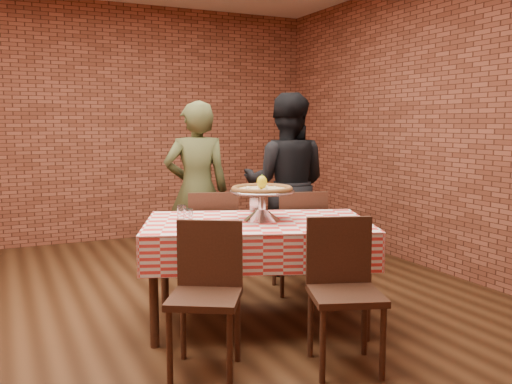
% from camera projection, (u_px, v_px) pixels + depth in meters
% --- Properties ---
extents(ground, '(6.00, 6.00, 0.00)m').
position_uv_depth(ground, '(173.00, 317.00, 4.11)').
color(ground, black).
rests_on(ground, ground).
extents(back_wall, '(5.50, 0.00, 5.50)m').
position_uv_depth(back_wall, '(99.00, 123.00, 6.61)').
color(back_wall, brown).
rests_on(back_wall, ground).
extents(table, '(1.80, 1.44, 0.75)m').
position_uv_depth(table, '(257.00, 273.00, 3.95)').
color(table, '#3F2316').
rests_on(table, ground).
extents(tablecloth, '(1.84, 1.48, 0.27)m').
position_uv_depth(tablecloth, '(257.00, 239.00, 3.92)').
color(tablecloth, '#E93934').
rests_on(tablecloth, table).
extents(pizza_stand, '(0.54, 0.54, 0.21)m').
position_uv_depth(pizza_stand, '(262.00, 205.00, 3.93)').
color(pizza_stand, silver).
rests_on(pizza_stand, tablecloth).
extents(pizza, '(0.50, 0.50, 0.03)m').
position_uv_depth(pizza, '(262.00, 190.00, 3.91)').
color(pizza, beige).
rests_on(pizza, pizza_stand).
extents(lemon, '(0.09, 0.09, 0.10)m').
position_uv_depth(lemon, '(262.00, 182.00, 3.90)').
color(lemon, yellow).
rests_on(lemon, pizza).
extents(water_glass_left, '(0.09, 0.09, 0.11)m').
position_uv_depth(water_glass_left, '(188.00, 217.00, 3.77)').
color(water_glass_left, white).
rests_on(water_glass_left, tablecloth).
extents(water_glass_right, '(0.09, 0.09, 0.11)m').
position_uv_depth(water_glass_right, '(182.00, 212.00, 3.95)').
color(water_glass_right, white).
rests_on(water_glass_right, tablecloth).
extents(side_plate, '(0.21, 0.21, 0.01)m').
position_uv_depth(side_plate, '(321.00, 222.00, 3.84)').
color(side_plate, white).
rests_on(side_plate, tablecloth).
extents(sweetener_packet_a, '(0.05, 0.04, 0.00)m').
position_uv_depth(sweetener_packet_a, '(338.00, 224.00, 3.77)').
color(sweetener_packet_a, white).
rests_on(sweetener_packet_a, tablecloth).
extents(sweetener_packet_b, '(0.06, 0.06, 0.00)m').
position_uv_depth(sweetener_packet_b, '(344.00, 224.00, 3.77)').
color(sweetener_packet_b, white).
rests_on(sweetener_packet_b, tablecloth).
extents(condiment_caddy, '(0.12, 0.11, 0.13)m').
position_uv_depth(condiment_caddy, '(257.00, 205.00, 4.19)').
color(condiment_caddy, silver).
rests_on(condiment_caddy, tablecloth).
extents(chair_near_left, '(0.55, 0.55, 0.88)m').
position_uv_depth(chair_near_left, '(205.00, 300.00, 3.15)').
color(chair_near_left, '#3F2316').
rests_on(chair_near_left, ground).
extents(chair_near_right, '(0.52, 0.52, 0.89)m').
position_uv_depth(chair_near_right, '(346.00, 296.00, 3.20)').
color(chair_near_right, '#3F2316').
rests_on(chair_near_right, ground).
extents(chair_far_left, '(0.51, 0.51, 0.89)m').
position_uv_depth(chair_far_left, '(212.00, 241.00, 4.68)').
color(chair_far_left, '#3F2316').
rests_on(chair_far_left, ground).
extents(chair_far_right, '(0.51, 0.51, 0.89)m').
position_uv_depth(chair_far_right, '(298.00, 240.00, 4.71)').
color(chair_far_right, '#3F2316').
rests_on(chair_far_right, ground).
extents(diner_olive, '(0.68, 0.53, 1.66)m').
position_uv_depth(diner_olive, '(197.00, 191.00, 5.08)').
color(diner_olive, '#454A28').
rests_on(diner_olive, ground).
extents(diner_black, '(1.07, 1.01, 1.74)m').
position_uv_depth(diner_black, '(286.00, 184.00, 5.25)').
color(diner_black, black).
rests_on(diner_black, ground).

